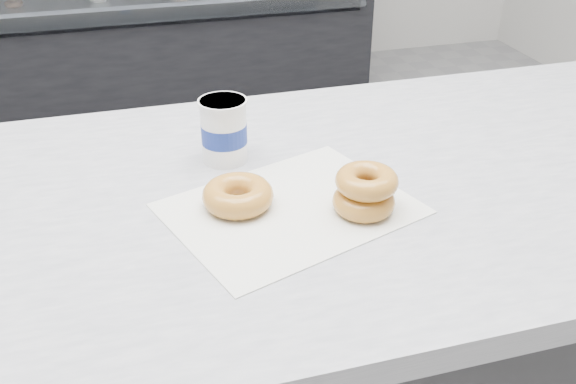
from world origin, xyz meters
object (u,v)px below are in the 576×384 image
(display_case, at_px, (140,9))
(coffee_cup, at_px, (224,130))
(donut_stack, at_px, (365,191))
(donut_single, at_px, (238,195))

(display_case, xyz_separation_m, coffee_cup, (-0.02, -2.60, 0.46))
(donut_stack, height_order, coffee_cup, coffee_cup)
(donut_single, relative_size, donut_stack, 0.82)
(donut_single, distance_m, coffee_cup, 0.16)
(donut_single, xyz_separation_m, coffee_cup, (0.01, 0.15, 0.03))
(display_case, distance_m, donut_single, 2.79)
(donut_single, distance_m, donut_stack, 0.18)
(donut_stack, bearing_deg, donut_single, 160.65)
(display_case, distance_m, donut_stack, 2.86)
(display_case, xyz_separation_m, donut_single, (-0.03, -2.76, 0.43))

